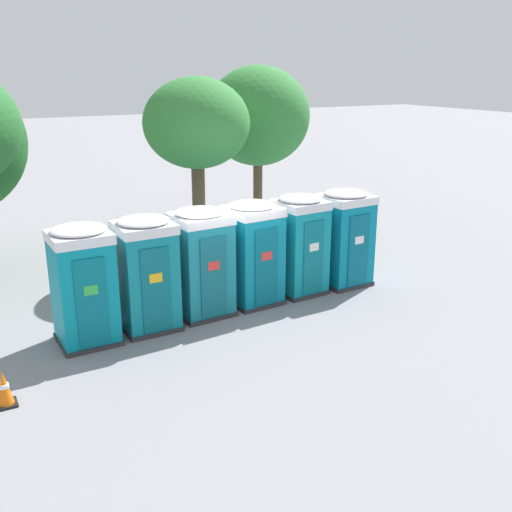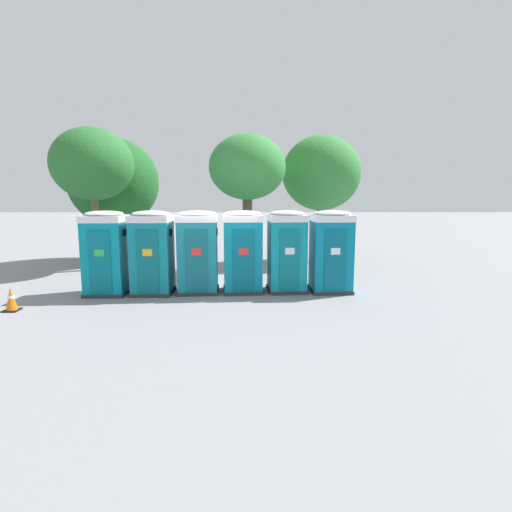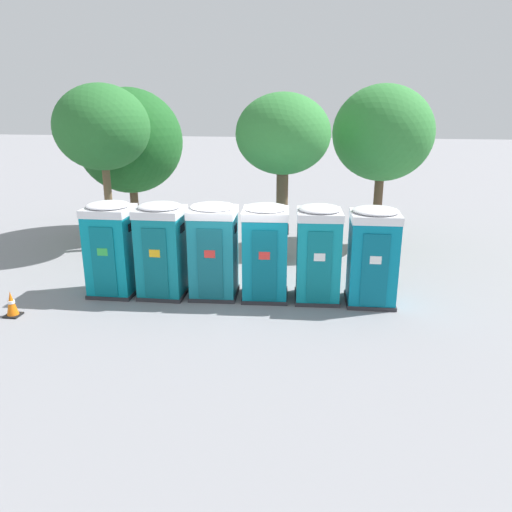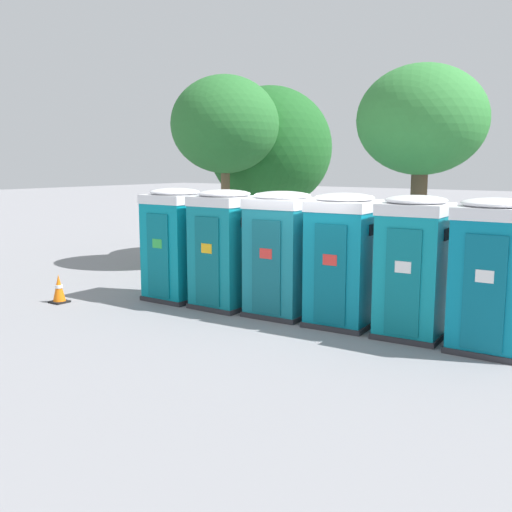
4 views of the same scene
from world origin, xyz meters
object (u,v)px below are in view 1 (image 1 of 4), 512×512
at_px(portapotty_5, 344,237).
at_px(traffic_cone, 4,389).
at_px(portapotty_1, 146,273).
at_px(portapotty_0, 83,285).
at_px(portapotty_4, 299,244).
at_px(street_tree_1, 258,117).
at_px(portapotty_3, 253,252).
at_px(street_tree_3, 197,125).
at_px(portapotty_2, 202,262).

bearing_deg(portapotty_5, traffic_cone, -166.27).
bearing_deg(portapotty_1, portapotty_0, -177.11).
distance_m(portapotty_1, portapotty_4, 4.13).
xyz_separation_m(portapotty_0, portapotty_4, (5.49, 0.34, 0.00)).
bearing_deg(portapotty_4, street_tree_1, 70.95).
distance_m(portapotty_1, portapotty_3, 2.75).
height_order(portapotty_5, street_tree_3, street_tree_3).
xyz_separation_m(portapotty_0, street_tree_1, (7.48, 6.10, 2.67)).
relative_size(portapotty_0, street_tree_1, 0.45).
bearing_deg(portapotty_1, portapotty_5, 2.43).
bearing_deg(street_tree_3, street_tree_1, 36.23).
distance_m(portapotty_2, street_tree_1, 8.02).
relative_size(portapotty_0, portapotty_4, 1.00).
bearing_deg(portapotty_4, traffic_cone, -163.54).
height_order(street_tree_1, traffic_cone, street_tree_1).
distance_m(portapotty_2, traffic_cone, 5.13).
height_order(portapotty_3, street_tree_3, street_tree_3).
relative_size(portapotty_1, portapotty_2, 1.00).
xyz_separation_m(portapotty_3, portapotty_5, (2.75, 0.03, -0.00)).
bearing_deg(street_tree_1, traffic_cone, -139.65).
bearing_deg(portapotty_5, portapotty_0, -177.48).
bearing_deg(portapotty_0, portapotty_3, 3.81).
bearing_deg(traffic_cone, portapotty_4, 16.46).
height_order(portapotty_2, portapotty_5, same).
bearing_deg(portapotty_2, street_tree_1, 51.19).
distance_m(portapotty_0, street_tree_3, 6.25).
xyz_separation_m(portapotty_4, portapotty_5, (1.38, -0.04, -0.00)).
bearing_deg(portapotty_4, portapotty_1, -176.22).
xyz_separation_m(street_tree_1, street_tree_3, (-3.26, -2.39, 0.06)).
height_order(portapotty_2, street_tree_1, street_tree_1).
relative_size(portapotty_2, street_tree_3, 0.48).
distance_m(portapotty_1, street_tree_1, 8.99).
height_order(portapotty_1, portapotty_5, same).
height_order(portapotty_5, street_tree_1, street_tree_1).
bearing_deg(portapotty_2, portapotty_3, 2.51).
distance_m(portapotty_0, portapotty_2, 2.75).
relative_size(portapotty_1, portapotty_4, 1.00).
bearing_deg(portapotty_5, portapotty_3, -179.42).
height_order(portapotty_0, portapotty_2, same).
bearing_deg(portapotty_5, portapotty_1, -177.57).
height_order(portapotty_3, traffic_cone, portapotty_3).
bearing_deg(portapotty_5, portapotty_4, 178.37).
distance_m(portapotty_1, street_tree_3, 5.38).
bearing_deg(portapotty_0, portapotty_2, 4.47).
xyz_separation_m(portapotty_2, portapotty_5, (4.12, 0.09, -0.00)).
relative_size(portapotty_2, traffic_cone, 3.97).
distance_m(street_tree_1, traffic_cone, 12.79).
relative_size(portapotty_0, portapotty_1, 1.00).
xyz_separation_m(portapotty_0, portapotty_3, (4.12, 0.27, 0.00)).
distance_m(portapotty_4, street_tree_1, 6.66).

